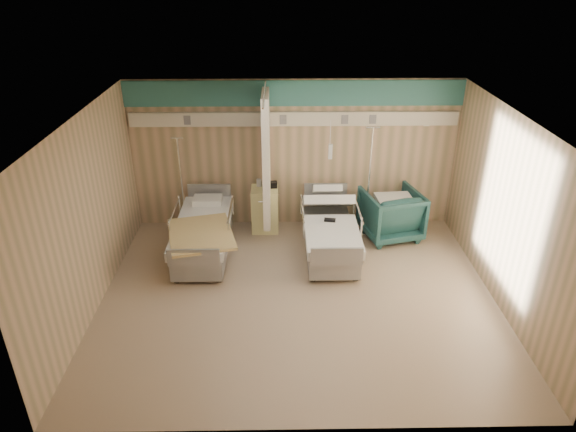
{
  "coord_description": "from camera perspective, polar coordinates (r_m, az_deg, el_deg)",
  "views": [
    {
      "loc": [
        -0.27,
        -6.5,
        4.69
      ],
      "look_at": [
        -0.14,
        0.6,
        1.09
      ],
      "focal_mm": 32.0,
      "sensor_mm": 36.0,
      "label": 1
    }
  ],
  "objects": [
    {
      "name": "iv_stand_left",
      "position": [
        9.9,
        -11.44,
        0.48
      ],
      "size": [
        0.33,
        0.33,
        1.84
      ],
      "rotation": [
        0.0,
        0.0,
        0.22
      ],
      "color": "silver",
      "rests_on": "ground"
    },
    {
      "name": "bed_left",
      "position": [
        9.04,
        -9.35,
        -2.45
      ],
      "size": [
        1.0,
        2.16,
        0.63
      ],
      "primitive_type": null,
      "color": "white",
      "rests_on": "ground"
    },
    {
      "name": "toiletry_bag",
      "position": [
        9.55,
        -1.84,
        3.5
      ],
      "size": [
        0.21,
        0.15,
        0.11
      ],
      "primitive_type": "cube",
      "rotation": [
        0.0,
        0.0,
        0.1
      ],
      "color": "black",
      "rests_on": "bedside_cabinet"
    },
    {
      "name": "bedside_cabinet",
      "position": [
        9.7,
        -2.57,
        0.75
      ],
      "size": [
        0.5,
        0.48,
        0.85
      ],
      "primitive_type": "cube",
      "color": "beige",
      "rests_on": "ground"
    },
    {
      "name": "bed_right",
      "position": [
        8.99,
        4.67,
        -2.35
      ],
      "size": [
        1.0,
        2.16,
        0.63
      ],
      "primitive_type": null,
      "color": "white",
      "rests_on": "ground"
    },
    {
      "name": "iv_stand_right",
      "position": [
        9.74,
        8.72,
        0.54
      ],
      "size": [
        0.37,
        0.37,
        2.06
      ],
      "rotation": [
        0.0,
        0.0,
        0.42
      ],
      "color": "silver",
      "rests_on": "ground"
    },
    {
      "name": "visitor_armchair",
      "position": [
        9.63,
        11.35,
        0.23
      ],
      "size": [
        1.19,
        1.21,
        0.92
      ],
      "primitive_type": "imported",
      "rotation": [
        0.0,
        0.0,
        3.38
      ],
      "color": "#1C4546",
      "rests_on": "ground"
    },
    {
      "name": "waffle_blanket",
      "position": [
        9.38,
        11.87,
        2.77
      ],
      "size": [
        0.68,
        0.61,
        0.07
      ],
      "primitive_type": "cube",
      "rotation": [
        0.0,
        0.0,
        3.21
      ],
      "color": "silver",
      "rests_on": "visitor_armchair"
    },
    {
      "name": "white_cup",
      "position": [
        9.61,
        -3.24,
        3.72
      ],
      "size": [
        0.11,
        0.11,
        0.14
      ],
      "primitive_type": "cylinder",
      "rotation": [
        0.0,
        0.0,
        -0.15
      ],
      "color": "white",
      "rests_on": "bedside_cabinet"
    },
    {
      "name": "ground",
      "position": [
        8.02,
        1.11,
        -8.91
      ],
      "size": [
        6.0,
        5.0,
        0.0
      ],
      "primitive_type": "cube",
      "color": "gray",
      "rests_on": "ground"
    },
    {
      "name": "tan_blanket",
      "position": [
        8.48,
        -9.66,
        -1.99
      ],
      "size": [
        1.28,
        1.47,
        0.04
      ],
      "primitive_type": "cube",
      "rotation": [
        0.0,
        0.0,
        0.24
      ],
      "color": "tan",
      "rests_on": "bed_left"
    },
    {
      "name": "call_remote",
      "position": [
        8.83,
        4.68,
        -0.45
      ],
      "size": [
        0.2,
        0.12,
        0.04
      ],
      "primitive_type": "cube",
      "rotation": [
        0.0,
        0.0,
        -0.17
      ],
      "color": "black",
      "rests_on": "bed_right"
    },
    {
      "name": "room_walls",
      "position": [
        7.33,
        0.93,
        4.18
      ],
      "size": [
        6.04,
        5.04,
        2.82
      ],
      "color": "tan",
      "rests_on": "ground"
    }
  ]
}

